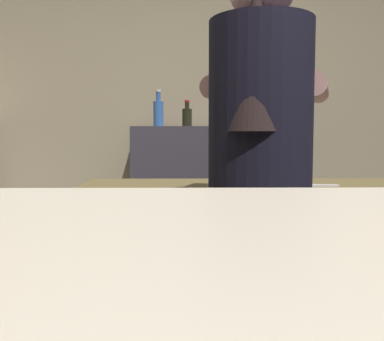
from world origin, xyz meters
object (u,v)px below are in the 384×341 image
(mixing_bowl, at_px, (248,180))
(bottle_vinegar, at_px, (187,116))
(bartender, at_px, (259,173))
(chefs_knife, at_px, (310,185))
(bottle_soy, at_px, (158,112))

(mixing_bowl, relative_size, bottle_vinegar, 1.03)
(bartender, relative_size, bottle_vinegar, 9.02)
(chefs_knife, relative_size, bottle_vinegar, 1.28)
(bottle_soy, xyz_separation_m, bottle_vinegar, (0.21, -0.06, -0.03))
(bartender, distance_m, mixing_bowl, 0.42)
(bartender, xyz_separation_m, bottle_soy, (-0.45, 1.81, 0.29))
(bottle_soy, height_order, bottle_vinegar, bottle_soy)
(chefs_knife, relative_size, bottle_soy, 0.90)
(mixing_bowl, distance_m, chefs_knife, 0.26)
(bottle_soy, bearing_deg, bottle_vinegar, -16.23)
(mixing_bowl, height_order, chefs_knife, mixing_bowl)
(bottle_vinegar, bearing_deg, bottle_soy, 163.77)
(bartender, bearing_deg, chefs_knife, -16.00)
(bartender, height_order, bottle_soy, bartender)
(bottle_vinegar, bearing_deg, bartender, -82.31)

